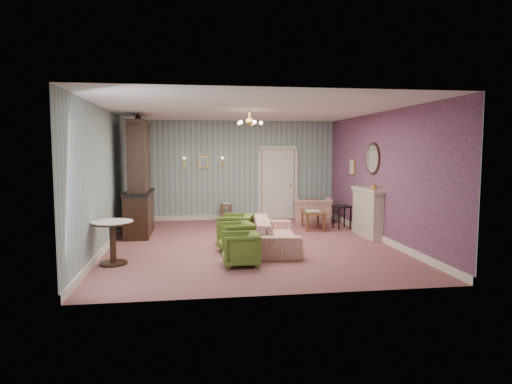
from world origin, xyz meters
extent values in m
plane|color=#995A59|center=(0.00, 0.00, 0.00)|extent=(7.00, 7.00, 0.00)
plane|color=white|center=(0.00, 0.00, 2.90)|extent=(7.00, 7.00, 0.00)
plane|color=gray|center=(0.00, 3.50, 1.45)|extent=(6.00, 0.00, 6.00)
plane|color=gray|center=(0.00, -3.50, 1.45)|extent=(6.00, 0.00, 6.00)
plane|color=gray|center=(-3.00, 0.00, 1.45)|extent=(0.00, 7.00, 7.00)
plane|color=gray|center=(3.00, 0.00, 1.45)|extent=(0.00, 7.00, 7.00)
plane|color=#C3617B|center=(2.98, 0.00, 1.45)|extent=(0.00, 7.00, 7.00)
imported|color=#576F27|center=(-0.40, -1.81, 0.33)|extent=(0.60, 0.64, 0.65)
imported|color=#576F27|center=(-0.37, -0.78, 0.33)|extent=(0.73, 0.76, 0.67)
imported|color=#576F27|center=(-0.30, 0.08, 0.36)|extent=(0.82, 0.85, 0.72)
imported|color=#AC4549|center=(0.48, -0.56, 0.42)|extent=(0.87, 2.22, 0.85)
imported|color=#AC4549|center=(2.16, 2.64, 0.46)|extent=(1.19, 0.92, 0.93)
imported|color=gold|center=(2.84, 0.00, 1.23)|extent=(0.15, 0.15, 0.15)
cube|color=maroon|center=(2.11, 2.49, 0.48)|extent=(0.41, 0.28, 0.39)
camera|label=1|loc=(-1.23, -9.50, 2.05)|focal=31.13mm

